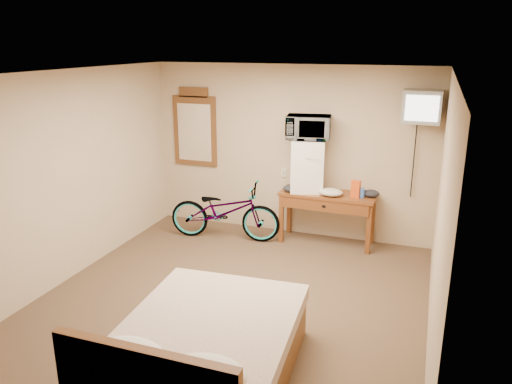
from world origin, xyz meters
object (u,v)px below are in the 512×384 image
wall_mirror (195,128)px  desk (327,202)px  microwave (308,127)px  bed (203,352)px  mini_fridge (307,165)px  bicycle (225,211)px  blue_cup (362,193)px  crt_television (422,106)px

wall_mirror → desk: bearing=-7.2°
microwave → bed: size_ratio=0.30×
desk → wall_mirror: 2.36m
mini_fridge → desk: bearing=-11.8°
wall_mirror → mini_fridge: bearing=-6.3°
microwave → wall_mirror: 1.87m
desk → bed: bed is taller
bed → wall_mirror: bearing=116.8°
bicycle → bed: bearing=-168.1°
desk → mini_fridge: (-0.32, 0.07, 0.49)m
blue_cup → bed: (-0.81, -3.36, -0.52)m
microwave → wall_mirror: (-1.85, 0.21, -0.15)m
bicycle → wall_mirror: bearing=43.3°
blue_cup → bicycle: blue_cup is taller
microwave → desk: bearing=-20.7°
blue_cup → bicycle: bearing=-171.3°
crt_television → bed: size_ratio=0.29×
mini_fridge → bicycle: (-1.12, -0.38, -0.69)m
microwave → bicycle: (-1.12, -0.38, -1.23)m
microwave → bed: (-0.01, -3.45, -1.36)m
microwave → crt_television: size_ratio=1.02×
mini_fridge → crt_television: crt_television is taller
desk → microwave: 1.08m
blue_cup → bicycle: 1.98m
microwave → bed: bearing=-99.0°
desk → crt_television: 1.81m
desk → wall_mirror: wall_mirror is taller
crt_television → wall_mirror: (-3.33, 0.25, -0.50)m
wall_mirror → crt_television: bearing=-4.3°
blue_cup → microwave: bearing=173.6°
wall_mirror → bed: (1.84, -3.66, -1.21)m
mini_fridge → crt_television: (1.48, -0.05, 0.89)m
microwave → crt_television: bearing=-10.7°
bicycle → bed: 3.27m
crt_television → bed: bearing=-113.6°
desk → wall_mirror: size_ratio=1.12×
blue_cup → bed: size_ratio=0.07×
mini_fridge → wall_mirror: size_ratio=0.61×
desk → bed: bearing=-95.5°
wall_mirror → blue_cup: bearing=-6.3°
mini_fridge → wall_mirror: bearing=173.7°
blue_cup → wall_mirror: (-2.65, 0.29, 0.70)m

